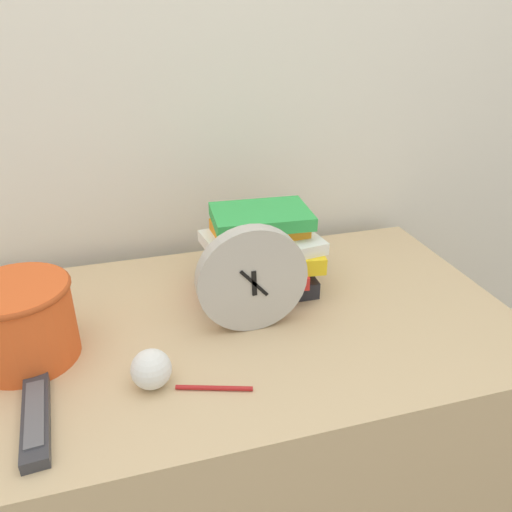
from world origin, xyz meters
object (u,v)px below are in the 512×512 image
(basket, at_px, (21,320))
(desk_clock, at_px, (252,279))
(book_stack, at_px, (262,253))
(tv_remote, at_px, (36,418))
(pen, at_px, (212,388))
(crumpled_paper_ball, at_px, (151,369))

(basket, bearing_deg, desk_clock, -2.79)
(book_stack, height_order, tv_remote, book_stack)
(desk_clock, height_order, pen, desk_clock)
(desk_clock, relative_size, crumpled_paper_ball, 3.15)
(desk_clock, distance_m, tv_remote, 0.43)
(book_stack, relative_size, crumpled_paper_ball, 3.98)
(pen, bearing_deg, tv_remote, 179.35)
(desk_clock, bearing_deg, crumpled_paper_ball, -150.17)
(basket, bearing_deg, tv_remote, -80.77)
(tv_remote, height_order, crumpled_paper_ball, crumpled_paper_ball)
(desk_clock, xyz_separation_m, tv_remote, (-0.39, -0.16, -0.10))
(tv_remote, bearing_deg, book_stack, 33.46)
(crumpled_paper_ball, bearing_deg, book_stack, 44.03)
(basket, height_order, tv_remote, basket)
(book_stack, distance_m, basket, 0.49)
(book_stack, height_order, pen, book_stack)
(pen, bearing_deg, crumpled_paper_ball, 156.90)
(crumpled_paper_ball, bearing_deg, desk_clock, 29.83)
(desk_clock, relative_size, basket, 1.14)
(desk_clock, xyz_separation_m, crumpled_paper_ball, (-0.21, -0.12, -0.07))
(book_stack, distance_m, tv_remote, 0.54)
(tv_remote, distance_m, pen, 0.27)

